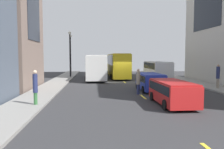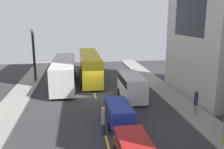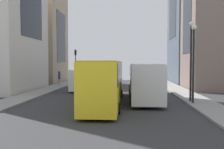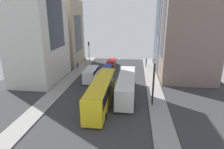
{
  "view_description": "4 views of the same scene",
  "coord_description": "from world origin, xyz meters",
  "px_view_note": "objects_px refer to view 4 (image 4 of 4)",
  "views": [
    {
      "loc": [
        -3.81,
        -27.47,
        3.04
      ],
      "look_at": [
        -1.83,
        -3.27,
        1.21
      ],
      "focal_mm": 35.94,
      "sensor_mm": 36.0,
      "label": 1
    },
    {
      "loc": [
        -1.89,
        -25.47,
        8.18
      ],
      "look_at": [
        1.9,
        0.21,
        2.27
      ],
      "focal_mm": 39.13,
      "sensor_mm": 36.0,
      "label": 2
    },
    {
      "loc": [
        -1.92,
        28.33,
        3.46
      ],
      "look_at": [
        -0.25,
        1.64,
        2.18
      ],
      "focal_mm": 39.54,
      "sensor_mm": 36.0,
      "label": 3
    },
    {
      "loc": [
        -4.72,
        32.57,
        12.45
      ],
      "look_at": [
        -0.83,
        1.6,
        2.52
      ],
      "focal_mm": 30.42,
      "sensor_mm": 36.0,
      "label": 4
    }
  ],
  "objects_px": {
    "traffic_light_near_corner": "(89,48)",
    "car_red_0": "(111,62)",
    "car_blue_1": "(107,69)",
    "pedestrian_crossing_mid": "(146,62)",
    "delivery_van_white": "(91,74)",
    "pedestrian_walking_far": "(78,66)",
    "streetcar_yellow": "(102,90)",
    "pedestrian_crossing_near": "(115,66)",
    "pedestrian_waiting_curb": "(85,61)",
    "city_bus_white": "(126,84)"
  },
  "relations": [
    {
      "from": "city_bus_white",
      "to": "streetcar_yellow",
      "type": "height_order",
      "value": "streetcar_yellow"
    },
    {
      "from": "car_blue_1",
      "to": "pedestrian_crossing_near",
      "type": "distance_m",
      "value": 2.36
    },
    {
      "from": "delivery_van_white",
      "to": "pedestrian_walking_far",
      "type": "relative_size",
      "value": 2.47
    },
    {
      "from": "streetcar_yellow",
      "to": "delivery_van_white",
      "type": "bearing_deg",
      "value": -68.16
    },
    {
      "from": "pedestrian_crossing_near",
      "to": "pedestrian_walking_far",
      "type": "height_order",
      "value": "pedestrian_walking_far"
    },
    {
      "from": "streetcar_yellow",
      "to": "pedestrian_walking_far",
      "type": "relative_size",
      "value": 5.92
    },
    {
      "from": "car_red_0",
      "to": "pedestrian_walking_far",
      "type": "relative_size",
      "value": 2.09
    },
    {
      "from": "pedestrian_crossing_near",
      "to": "traffic_light_near_corner",
      "type": "bearing_deg",
      "value": 25.62
    },
    {
      "from": "pedestrian_waiting_curb",
      "to": "traffic_light_near_corner",
      "type": "xyz_separation_m",
      "value": [
        -0.31,
        -2.95,
        2.72
      ]
    },
    {
      "from": "delivery_van_white",
      "to": "traffic_light_near_corner",
      "type": "bearing_deg",
      "value": -74.96
    },
    {
      "from": "car_blue_1",
      "to": "pedestrian_crossing_near",
      "type": "height_order",
      "value": "pedestrian_crossing_near"
    },
    {
      "from": "city_bus_white",
      "to": "car_blue_1",
      "type": "bearing_deg",
      "value": -68.22
    },
    {
      "from": "car_red_0",
      "to": "traffic_light_near_corner",
      "type": "xyz_separation_m",
      "value": [
        6.03,
        -1.41,
        3.15
      ]
    },
    {
      "from": "car_blue_1",
      "to": "pedestrian_crossing_mid",
      "type": "distance_m",
      "value": 10.63
    },
    {
      "from": "delivery_van_white",
      "to": "traffic_light_near_corner",
      "type": "xyz_separation_m",
      "value": [
        3.58,
        -13.32,
        2.55
      ]
    },
    {
      "from": "delivery_van_white",
      "to": "car_blue_1",
      "type": "xyz_separation_m",
      "value": [
        -2.35,
        -5.81,
        -0.57
      ]
    },
    {
      "from": "traffic_light_near_corner",
      "to": "streetcar_yellow",
      "type": "bearing_deg",
      "value": 107.92
    },
    {
      "from": "pedestrian_crossing_mid",
      "to": "traffic_light_near_corner",
      "type": "relative_size",
      "value": 0.38
    },
    {
      "from": "city_bus_white",
      "to": "pedestrian_walking_far",
      "type": "distance_m",
      "value": 16.42
    },
    {
      "from": "car_red_0",
      "to": "traffic_light_near_corner",
      "type": "distance_m",
      "value": 6.95
    },
    {
      "from": "city_bus_white",
      "to": "streetcar_yellow",
      "type": "relative_size",
      "value": 0.91
    },
    {
      "from": "pedestrian_crossing_mid",
      "to": "delivery_van_white",
      "type": "bearing_deg",
      "value": 124.96
    },
    {
      "from": "streetcar_yellow",
      "to": "pedestrian_crossing_mid",
      "type": "distance_m",
      "value": 22.52
    },
    {
      "from": "streetcar_yellow",
      "to": "pedestrian_crossing_near",
      "type": "relative_size",
      "value": 6.29
    },
    {
      "from": "city_bus_white",
      "to": "traffic_light_near_corner",
      "type": "bearing_deg",
      "value": -61.22
    },
    {
      "from": "pedestrian_crossing_near",
      "to": "pedestrian_walking_far",
      "type": "bearing_deg",
      "value": 78.15
    },
    {
      "from": "streetcar_yellow",
      "to": "delivery_van_white",
      "type": "height_order",
      "value": "streetcar_yellow"
    },
    {
      "from": "city_bus_white",
      "to": "pedestrian_walking_far",
      "type": "height_order",
      "value": "city_bus_white"
    },
    {
      "from": "streetcar_yellow",
      "to": "pedestrian_crossing_mid",
      "type": "xyz_separation_m",
      "value": [
        -7.3,
        -21.29,
        -0.82
      ]
    },
    {
      "from": "streetcar_yellow",
      "to": "pedestrian_crossing_near",
      "type": "xyz_separation_m",
      "value": [
        -0.03,
        -17.09,
        -0.99
      ]
    },
    {
      "from": "traffic_light_near_corner",
      "to": "car_red_0",
      "type": "bearing_deg",
      "value": 166.88
    },
    {
      "from": "streetcar_yellow",
      "to": "pedestrian_waiting_curb",
      "type": "bearing_deg",
      "value": -68.83
    },
    {
      "from": "city_bus_white",
      "to": "streetcar_yellow",
      "type": "xyz_separation_m",
      "value": [
        3.38,
        3.2,
        0.12
      ]
    },
    {
      "from": "car_blue_1",
      "to": "pedestrian_walking_far",
      "type": "xyz_separation_m",
      "value": [
        6.69,
        0.35,
        0.41
      ]
    },
    {
      "from": "streetcar_yellow",
      "to": "traffic_light_near_corner",
      "type": "xyz_separation_m",
      "value": [
        7.36,
        -22.77,
        1.93
      ]
    },
    {
      "from": "delivery_van_white",
      "to": "pedestrian_crossing_mid",
      "type": "relative_size",
      "value": 2.61
    },
    {
      "from": "streetcar_yellow",
      "to": "pedestrian_walking_far",
      "type": "height_order",
      "value": "streetcar_yellow"
    },
    {
      "from": "pedestrian_crossing_near",
      "to": "traffic_light_near_corner",
      "type": "relative_size",
      "value": 0.38
    },
    {
      "from": "car_red_0",
      "to": "pedestrian_crossing_near",
      "type": "distance_m",
      "value": 4.49
    },
    {
      "from": "delivery_van_white",
      "to": "pedestrian_crossing_near",
      "type": "relative_size",
      "value": 2.62
    },
    {
      "from": "car_blue_1",
      "to": "city_bus_white",
      "type": "bearing_deg",
      "value": 111.78
    },
    {
      "from": "delivery_van_white",
      "to": "pedestrian_crossing_near",
      "type": "height_order",
      "value": "delivery_van_white"
    },
    {
      "from": "city_bus_white",
      "to": "pedestrian_waiting_curb",
      "type": "xyz_separation_m",
      "value": [
        11.06,
        -16.62,
        -0.67
      ]
    },
    {
      "from": "car_blue_1",
      "to": "traffic_light_near_corner",
      "type": "relative_size",
      "value": 0.76
    },
    {
      "from": "delivery_van_white",
      "to": "traffic_light_near_corner",
      "type": "height_order",
      "value": "traffic_light_near_corner"
    },
    {
      "from": "pedestrian_waiting_curb",
      "to": "pedestrian_crossing_mid",
      "type": "bearing_deg",
      "value": 64.11
    },
    {
      "from": "delivery_van_white",
      "to": "pedestrian_waiting_curb",
      "type": "distance_m",
      "value": 11.08
    },
    {
      "from": "car_blue_1",
      "to": "pedestrian_waiting_curb",
      "type": "distance_m",
      "value": 7.75
    },
    {
      "from": "car_blue_1",
      "to": "pedestrian_crossing_mid",
      "type": "height_order",
      "value": "pedestrian_crossing_mid"
    },
    {
      "from": "delivery_van_white",
      "to": "car_red_0",
      "type": "bearing_deg",
      "value": -101.64
    }
  ]
}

